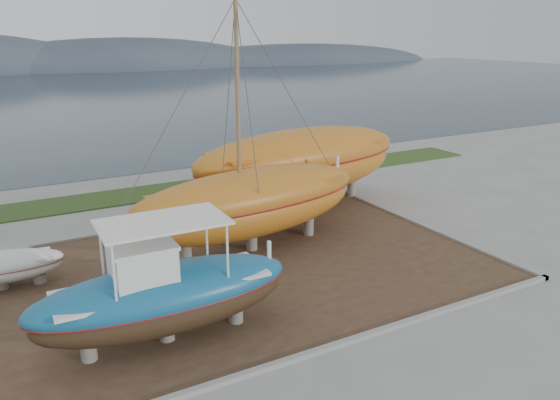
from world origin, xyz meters
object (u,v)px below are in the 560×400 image
blue_caique (163,282)px  orange_bare_hull (301,170)px  orange_sailboat (250,133)px  white_dinghy (0,271)px

blue_caique → orange_bare_hull: orange_bare_hull is taller
orange_bare_hull → orange_sailboat: bearing=-148.2°
blue_caique → orange_sailboat: (5.13, 4.89, 3.00)m
orange_sailboat → orange_bare_hull: size_ratio=0.86×
blue_caique → orange_sailboat: orange_sailboat is taller
orange_sailboat → orange_bare_hull: 6.48m
blue_caique → white_dinghy: bearing=124.8°
blue_caique → orange_sailboat: size_ratio=0.74×
white_dinghy → orange_bare_hull: (13.64, 2.59, 1.32)m
blue_caique → white_dinghy: blue_caique is taller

